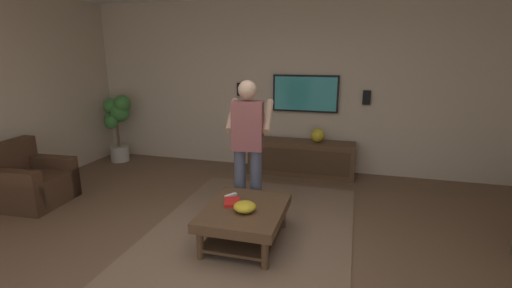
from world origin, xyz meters
The scene contains 15 objects.
ground_plane centered at (0.00, 0.00, 0.00)m, with size 8.52×8.52×0.00m, color brown.
wall_back_tv centered at (3.14, 0.00, 1.40)m, with size 0.10×7.30×2.79m, color #C6B299.
area_rug centered at (0.64, 0.01, 0.01)m, with size 3.15×2.19×0.01m, color #7A604C.
armchair centered at (0.66, 3.04, 0.28)m, with size 0.85×0.86×0.82m.
coffee_table centered at (0.44, 0.01, 0.30)m, with size 1.00×0.80×0.40m.
media_console centered at (2.80, -0.22, 0.28)m, with size 0.45×1.70×0.55m.
tv centered at (3.04, -0.22, 1.29)m, with size 0.05×1.07×0.60m.
person_standing centered at (1.15, 0.19, 0.93)m, with size 0.58×0.58×1.64m.
potted_plant_tall centered at (2.67, 3.11, 0.76)m, with size 0.42×0.56×1.21m.
bowl centered at (0.34, -0.02, 0.45)m, with size 0.23×0.23×0.10m, color gold.
remote_white centered at (0.67, 0.25, 0.41)m, with size 0.15×0.04×0.02m, color white.
book centered at (0.49, 0.17, 0.42)m, with size 0.22×0.16×0.04m, color red.
vase_round centered at (2.83, -0.47, 0.66)m, with size 0.22×0.22×0.22m, color gold.
wall_speaker_left centered at (3.06, -1.18, 1.26)m, with size 0.06×0.12×0.22m, color black.
wall_speaker_right centered at (3.06, 0.89, 1.33)m, with size 0.06×0.12×0.22m, color black.
Camera 1 is at (-2.84, -1.02, 1.95)m, focal length 25.31 mm.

